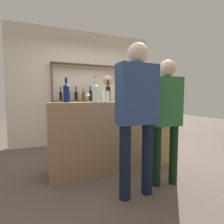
{
  "coord_description": "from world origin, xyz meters",
  "views": [
    {
      "loc": [
        -1.04,
        -2.6,
        1.15
      ],
      "look_at": [
        0.0,
        0.0,
        0.93
      ],
      "focal_mm": 28.0,
      "sensor_mm": 36.0,
      "label": 1
    }
  ],
  "objects": [
    {
      "name": "counter_bottle_0",
      "position": [
        0.6,
        0.15,
        1.23
      ],
      "size": [
        0.08,
        0.08,
        0.37
      ],
      "color": "black",
      "rests_on": "bar_counter"
    },
    {
      "name": "back_shelf",
      "position": [
        0.0,
        1.68,
        1.26
      ],
      "size": [
        1.69,
        0.18,
        1.97
      ],
      "color": "brown",
      "rests_on": "ground_plane"
    },
    {
      "name": "back_wall",
      "position": [
        0.0,
        1.86,
        1.4
      ],
      "size": [
        3.57,
        0.12,
        2.8
      ],
      "primitive_type": "cube",
      "color": "beige",
      "rests_on": "ground_plane"
    },
    {
      "name": "counter_bottle_1",
      "position": [
        -0.3,
        -0.1,
        1.23
      ],
      "size": [
        0.09,
        0.09,
        0.37
      ],
      "color": "silver",
      "rests_on": "bar_counter"
    },
    {
      "name": "counter_bottle_3",
      "position": [
        -0.06,
        0.02,
        1.23
      ],
      "size": [
        0.08,
        0.08,
        0.36
      ],
      "color": "black",
      "rests_on": "bar_counter"
    },
    {
      "name": "customer_right",
      "position": [
        0.45,
        -0.77,
        0.97
      ],
      "size": [
        0.41,
        0.22,
        1.63
      ],
      "rotation": [
        0.0,
        0.0,
        1.43
      ],
      "color": "black",
      "rests_on": "ground_plane"
    },
    {
      "name": "cork_jar",
      "position": [
        -0.13,
        -0.07,
        1.17
      ],
      "size": [
        0.11,
        0.11,
        0.17
      ],
      "color": "silver",
      "rests_on": "bar_counter"
    },
    {
      "name": "wine_glass",
      "position": [
        -0.38,
        0.05,
        1.21
      ],
      "size": [
        0.08,
        0.08,
        0.15
      ],
      "color": "silver",
      "rests_on": "bar_counter"
    },
    {
      "name": "bar_counter",
      "position": [
        0.0,
        0.0,
        0.54
      ],
      "size": [
        1.97,
        0.51,
        1.09
      ],
      "primitive_type": "cube",
      "color": "#997551",
      "rests_on": "ground_plane"
    },
    {
      "name": "counter_bottle_2",
      "position": [
        -0.71,
        -0.01,
        1.23
      ],
      "size": [
        0.09,
        0.09,
        0.35
      ],
      "color": "#0F1956",
      "rests_on": "bar_counter"
    },
    {
      "name": "customer_center",
      "position": [
        -0.04,
        -0.87,
        1.03
      ],
      "size": [
        0.47,
        0.23,
        1.76
      ],
      "rotation": [
        0.0,
        0.0,
        1.59
      ],
      "color": "#121C33",
      "rests_on": "ground_plane"
    },
    {
      "name": "ground_plane",
      "position": [
        0.0,
        0.0,
        0.0
      ],
      "size": [
        16.0,
        16.0,
        0.0
      ],
      "primitive_type": "plane",
      "color": "brown"
    },
    {
      "name": "server_behind_counter",
      "position": [
        0.26,
        0.89,
        0.94
      ],
      "size": [
        0.54,
        0.34,
        1.63
      ],
      "rotation": [
        0.0,
        0.0,
        -1.84
      ],
      "color": "#575347",
      "rests_on": "ground_plane"
    }
  ]
}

